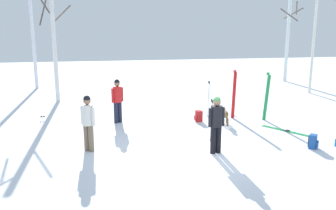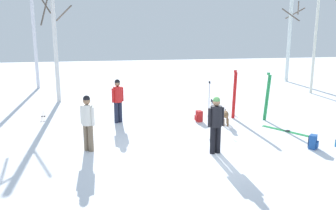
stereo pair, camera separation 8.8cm
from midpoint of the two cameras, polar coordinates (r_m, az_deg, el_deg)
ground_plane at (r=10.71m, az=4.36°, el=-7.69°), size 60.00×60.00×0.00m
person_0 at (r=10.83m, az=-13.00°, el=-2.32°), size 0.42×0.37×1.72m
person_1 at (r=10.47m, az=7.55°, el=-2.60°), size 0.51×0.34×1.72m
person_2 at (r=13.88m, az=-8.32°, el=1.11°), size 0.46×0.34×1.72m
dog at (r=13.69m, az=9.06°, el=-1.61°), size 0.38×0.87×0.57m
ski_pair_planted_0 at (r=14.63m, az=15.43°, el=1.30°), size 0.21×0.16×1.94m
ski_pair_planted_1 at (r=14.66m, az=10.40°, el=1.68°), size 0.18×0.06×1.99m
ski_pair_lying_0 at (r=15.78m, az=-19.67°, el=-1.73°), size 0.38×1.91×0.05m
ski_pair_lying_1 at (r=13.50m, az=18.30°, el=-3.97°), size 1.17×1.74×0.05m
ski_poles_0 at (r=14.52m, az=6.41°, el=1.04°), size 0.07×0.23×1.55m
ski_poles_1 at (r=11.46m, az=6.82°, el=-2.37°), size 0.07×0.23×1.43m
backpack_0 at (r=14.11m, az=4.77°, el=-1.80°), size 0.31×0.29×0.44m
backpack_1 at (r=11.86m, az=22.13°, el=-5.49°), size 0.35×0.34×0.44m
water_bottle_0 at (r=15.45m, az=10.18°, el=-1.02°), size 0.07×0.07×0.28m
water_bottle_1 at (r=12.38m, az=25.22°, el=-5.51°), size 0.07×0.07×0.24m
birch_tree_0 at (r=22.89m, az=-21.20°, el=12.32°), size 1.45×1.44×7.49m
birch_tree_1 at (r=18.35m, az=-17.96°, el=8.85°), size 1.49×1.48×5.10m
birch_tree_2 at (r=21.41m, az=22.50°, el=12.86°), size 1.19×1.29×7.99m
birch_tree_3 at (r=25.61m, az=18.72°, el=11.18°), size 1.77×1.77×6.50m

